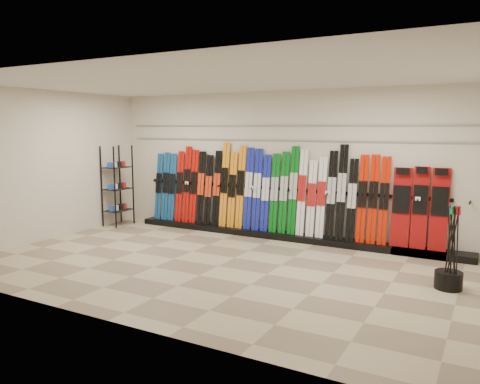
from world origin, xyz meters
The scene contains 12 objects.
floor centered at (0.00, 0.00, 0.00)m, with size 8.00×8.00×0.00m, color gray.
back_wall centered at (0.00, 2.50, 1.50)m, with size 8.00×8.00×0.00m, color beige.
left_wall centered at (-4.00, 0.00, 1.50)m, with size 5.00×5.00×0.00m, color beige.
ceiling centered at (0.00, 0.00, 3.00)m, with size 8.00×8.00×0.00m, color silver.
ski_rack_base centered at (0.22, 2.28, 0.06)m, with size 8.00×0.40×0.12m, color black.
skis centered at (-0.44, 2.34, 0.94)m, with size 5.36×0.25×1.82m.
snowboards centered at (2.76, 2.35, 0.84)m, with size 0.96×0.23×1.46m.
accessory_rack centered at (-3.75, 1.70, 0.92)m, with size 0.40×0.60×1.85m, color black.
pole_bin centered at (3.42, 0.63, 0.12)m, with size 0.38×0.38×0.25m, color black.
ski_poles centered at (3.44, 0.57, 0.61)m, with size 0.19×0.24×1.18m.
slatwall_rail_0 centered at (0.00, 2.48, 2.00)m, with size 7.60×0.02×0.03m, color gray.
slatwall_rail_1 centered at (0.00, 2.48, 2.30)m, with size 7.60×0.02×0.03m, color gray.
Camera 1 is at (3.88, -6.35, 2.25)m, focal length 35.00 mm.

